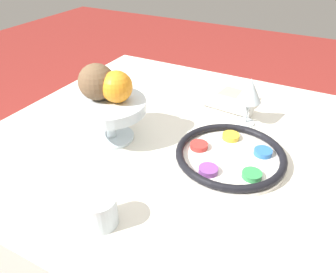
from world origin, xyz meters
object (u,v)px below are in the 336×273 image
object	(u,v)px
orange_fruit	(117,87)
napkin_roll	(228,104)
coconut	(97,82)
wine_glass	(250,91)
seder_plate	(230,155)
cup_near	(100,211)
fruit_stand	(109,110)
bread_plate	(235,99)

from	to	relation	value
orange_fruit	napkin_roll	size ratio (longest dim) A/B	0.51
orange_fruit	coconut	size ratio (longest dim) A/B	0.86
napkin_roll	wine_glass	bearing A→B (deg)	148.42
seder_plate	napkin_roll	size ratio (longest dim) A/B	1.71
cup_near	coconut	bearing A→B (deg)	-53.41
orange_fruit	cup_near	size ratio (longest dim) A/B	1.17
wine_glass	cup_near	world-z (taller)	wine_glass
wine_glass	napkin_roll	world-z (taller)	wine_glass
wine_glass	coconut	distance (m)	0.44
wine_glass	fruit_stand	bearing A→B (deg)	39.84
napkin_roll	cup_near	world-z (taller)	cup_near
fruit_stand	napkin_roll	world-z (taller)	fruit_stand
bread_plate	orange_fruit	bearing A→B (deg)	60.07
bread_plate	cup_near	size ratio (longest dim) A/B	2.18
fruit_stand	cup_near	bearing A→B (deg)	122.20
seder_plate	wine_glass	size ratio (longest dim) A/B	1.93
wine_glass	napkin_roll	bearing A→B (deg)	-31.58
coconut	seder_plate	bearing A→B (deg)	-171.04
seder_plate	wine_glass	bearing A→B (deg)	-84.36
fruit_stand	orange_fruit	bearing A→B (deg)	-150.37
seder_plate	cup_near	distance (m)	0.37
coconut	cup_near	distance (m)	0.37
fruit_stand	bread_plate	size ratio (longest dim) A/B	1.30
seder_plate	bread_plate	bearing A→B (deg)	-73.72
orange_fruit	bread_plate	distance (m)	0.46
fruit_stand	napkin_roll	bearing A→B (deg)	-127.71
seder_plate	bread_plate	size ratio (longest dim) A/B	1.80
fruit_stand	bread_plate	xyz separation A→B (m)	(-0.24, -0.39, -0.09)
bread_plate	napkin_roll	distance (m)	0.08
orange_fruit	cup_near	xyz separation A→B (m)	(-0.15, 0.29, -0.13)
fruit_stand	napkin_roll	size ratio (longest dim) A/B	1.24
bread_plate	seder_plate	bearing A→B (deg)	106.28
wine_glass	napkin_roll	xyz separation A→B (m)	(0.08, -0.05, -0.08)
wine_glass	seder_plate	bearing A→B (deg)	95.64
coconut	cup_near	xyz separation A→B (m)	(-0.20, 0.27, -0.14)
wine_glass	bread_plate	size ratio (longest dim) A/B	0.93
wine_glass	orange_fruit	bearing A→B (deg)	40.56
fruit_stand	napkin_roll	distance (m)	0.40
seder_plate	bread_plate	distance (m)	0.35
orange_fruit	wine_glass	bearing A→B (deg)	-139.44
bread_plate	cup_near	bearing A→B (deg)	83.96
seder_plate	coconut	bearing A→B (deg)	8.96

